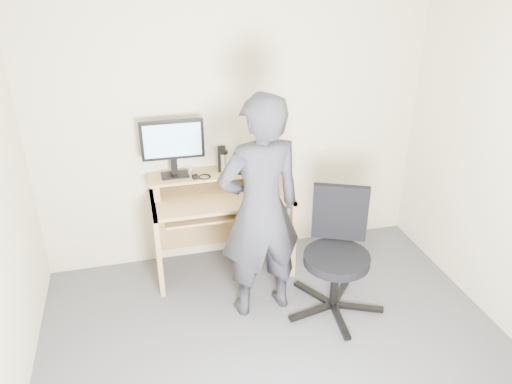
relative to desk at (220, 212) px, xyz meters
name	(u,v)px	position (x,y,z in m)	size (l,w,h in m)	color
ground	(292,381)	(0.20, -1.53, -0.55)	(3.50, 3.50, 0.00)	#4D4D52
back_wall	(235,128)	(0.20, 0.22, 0.70)	(3.50, 0.02, 2.50)	#BEB297
desk	(220,212)	(0.00, 0.00, 0.00)	(1.20, 0.60, 0.91)	tan
monitor	(173,143)	(-0.37, 0.07, 0.66)	(0.53, 0.15, 0.50)	black
external_drive	(222,159)	(0.05, 0.11, 0.46)	(0.07, 0.13, 0.20)	black
travel_mug	(224,162)	(0.06, 0.07, 0.45)	(0.07, 0.07, 0.17)	silver
smartphone	(242,171)	(0.21, 0.01, 0.37)	(0.07, 0.13, 0.01)	black
charger	(195,177)	(-0.21, -0.03, 0.38)	(0.04, 0.04, 0.04)	black
headphones	(183,171)	(-0.29, 0.15, 0.37)	(0.16, 0.16, 0.02)	silver
keyboard	(226,208)	(0.02, -0.17, 0.12)	(0.46, 0.18, 0.03)	black
mouse	(256,195)	(0.29, -0.18, 0.22)	(0.10, 0.06, 0.04)	black
office_chair	(337,248)	(0.79, -0.81, -0.01)	(0.79, 0.77, 0.99)	black
person	(260,210)	(0.19, -0.70, 0.36)	(0.66, 0.43, 1.81)	black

